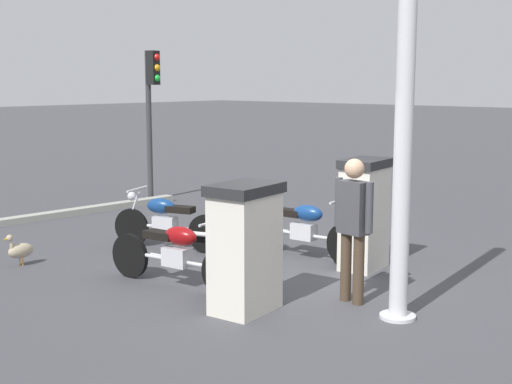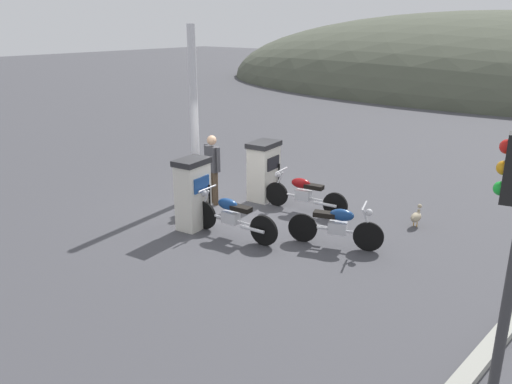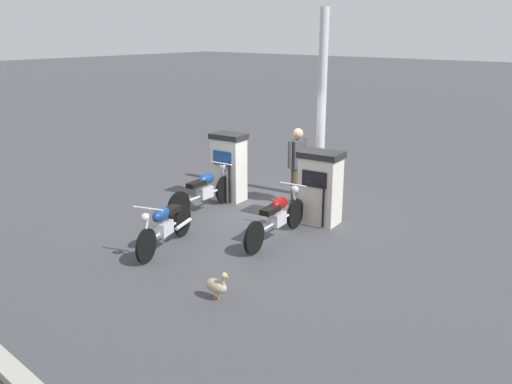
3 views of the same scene
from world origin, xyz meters
name	(u,v)px [view 1 (image 1 of 3)]	position (x,y,z in m)	size (l,w,h in m)	color
ground_plane	(301,285)	(0.00, 0.00, 0.00)	(120.00, 120.00, 0.00)	#424247
fuel_pump_near	(364,213)	(-0.15, -1.22, 0.78)	(0.60, 0.82, 1.54)	silver
fuel_pump_far	(245,247)	(-0.15, 1.23, 0.75)	(0.67, 0.89, 1.47)	silver
motorcycle_near_pump	(303,228)	(0.81, -1.08, 0.47)	(2.17, 0.56, 0.95)	black
motorcycle_far_pump	(176,252)	(1.13, 1.11, 0.45)	(2.11, 0.56, 0.93)	black
motorcycle_extra	(166,220)	(2.77, -0.14, 0.47)	(1.83, 0.79, 0.94)	black
attendant_person	(353,221)	(-0.88, 0.15, 0.99)	(0.58, 0.26, 1.71)	#473828
wandering_duck	(20,250)	(3.58, 1.88, 0.23)	(0.20, 0.47, 0.47)	tan
roadside_traffic_light	(151,98)	(6.41, -2.97, 2.23)	(0.40, 0.28, 3.23)	#38383A
canopy_support_pole	(404,134)	(-1.58, 0.29, 2.04)	(0.40, 0.40, 4.23)	silver
road_edge_kerb	(35,217)	(6.31, 0.00, 0.06)	(0.67, 6.36, 0.12)	#9E9E93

